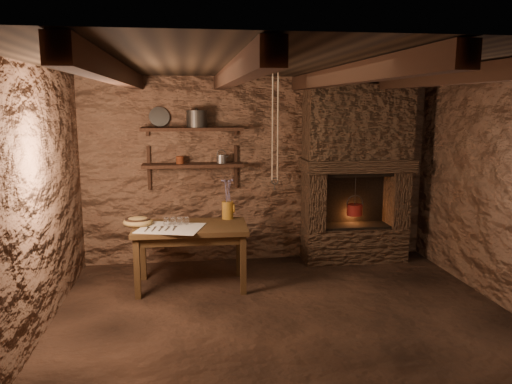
{
  "coord_description": "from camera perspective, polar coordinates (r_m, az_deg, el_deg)",
  "views": [
    {
      "loc": [
        -0.93,
        -4.4,
        2.06
      ],
      "look_at": [
        -0.18,
        0.9,
        1.11
      ],
      "focal_mm": 35.0,
      "sensor_mm": 36.0,
      "label": 1
    }
  ],
  "objects": [
    {
      "name": "shelf_upper",
      "position": [
        6.25,
        -7.31,
        7.16
      ],
      "size": [
        1.25,
        0.3,
        0.04
      ],
      "primitive_type": "cube",
      "color": "black",
      "rests_on": "back_wall"
    },
    {
      "name": "front_wall",
      "position": [
        2.72,
        12.59,
        -8.66
      ],
      "size": [
        4.5,
        0.04,
        2.4
      ],
      "primitive_type": "cube",
      "color": "#523526",
      "rests_on": "floor"
    },
    {
      "name": "red_pot",
      "position": [
        6.63,
        11.21,
        -1.93
      ],
      "size": [
        0.24,
        0.24,
        0.54
      ],
      "rotation": [
        0.0,
        0.0,
        -0.19
      ],
      "color": "maroon",
      "rests_on": "hearth"
    },
    {
      "name": "back_wall",
      "position": [
        6.53,
        0.26,
        2.51
      ],
      "size": [
        4.5,
        0.04,
        2.4
      ],
      "primitive_type": "cube",
      "color": "#523526",
      "rests_on": "floor"
    },
    {
      "name": "ceiling",
      "position": [
        4.51,
        4.03,
        14.37
      ],
      "size": [
        4.5,
        4.0,
        0.04
      ],
      "primitive_type": "cube",
      "color": "black",
      "rests_on": "back_wall"
    },
    {
      "name": "wooden_bowl",
      "position": [
        5.73,
        -13.35,
        -3.36
      ],
      "size": [
        0.38,
        0.38,
        0.12
      ],
      "primitive_type": "ellipsoid",
      "rotation": [
        0.0,
        0.0,
        0.19
      ],
      "color": "olive",
      "rests_on": "work_table"
    },
    {
      "name": "rusty_tin",
      "position": [
        6.28,
        -8.69,
        3.63
      ],
      "size": [
        0.12,
        0.12,
        0.09
      ],
      "primitive_type": "cylinder",
      "rotation": [
        0.0,
        0.0,
        -0.27
      ],
      "color": "#562211",
      "rests_on": "shelf_lower"
    },
    {
      "name": "work_table",
      "position": [
        5.72,
        -7.43,
        -7.03
      ],
      "size": [
        1.27,
        0.75,
        0.72
      ],
      "rotation": [
        0.0,
        0.0,
        -0.02
      ],
      "color": "#342312",
      "rests_on": "floor"
    },
    {
      "name": "shelf_lower",
      "position": [
        6.29,
        -7.22,
        3.06
      ],
      "size": [
        1.25,
        0.3,
        0.04
      ],
      "primitive_type": "cube",
      "color": "black",
      "rests_on": "back_wall"
    },
    {
      "name": "linen_cloth",
      "position": [
        5.53,
        -9.71,
        -4.08
      ],
      "size": [
        0.78,
        0.7,
        0.01
      ],
      "primitive_type": "cube",
      "rotation": [
        0.0,
        0.0,
        -0.29
      ],
      "color": "silver",
      "rests_on": "work_table"
    },
    {
      "name": "hearth",
      "position": [
        6.6,
        11.37,
        2.62
      ],
      "size": [
        1.43,
        0.51,
        2.3
      ],
      "color": "#3B291D",
      "rests_on": "floor"
    },
    {
      "name": "floor",
      "position": [
        4.95,
        3.68,
        -14.54
      ],
      "size": [
        4.5,
        4.5,
        0.0
      ],
      "primitive_type": "plane",
      "color": "black",
      "rests_on": "ground"
    },
    {
      "name": "iron_stockpot",
      "position": [
        6.25,
        -6.79,
        8.22
      ],
      "size": [
        0.33,
        0.33,
        0.19
      ],
      "primitive_type": "cylinder",
      "rotation": [
        0.0,
        0.0,
        -0.38
      ],
      "color": "#302E2A",
      "rests_on": "shelf_upper"
    },
    {
      "name": "drinking_glasses",
      "position": [
        5.64,
        -9.47,
        -3.3
      ],
      "size": [
        0.21,
        0.06,
        0.09
      ],
      "primitive_type": null,
      "color": "white",
      "rests_on": "linen_cloth"
    },
    {
      "name": "left_wall",
      "position": [
        4.68,
        -24.25,
        -1.43
      ],
      "size": [
        0.04,
        4.0,
        2.4
      ],
      "primitive_type": "cube",
      "color": "#523526",
      "rests_on": "floor"
    },
    {
      "name": "beam_mid_left",
      "position": [
        4.43,
        -2.49,
        13.3
      ],
      "size": [
        0.14,
        3.95,
        0.16
      ],
      "primitive_type": "cube",
      "color": "black",
      "rests_on": "ceiling"
    },
    {
      "name": "pewter_cutlery_row",
      "position": [
        5.5,
        -9.72,
        -4.03
      ],
      "size": [
        0.59,
        0.36,
        0.01
      ],
      "primitive_type": null,
      "rotation": [
        0.0,
        0.0,
        -0.29
      ],
      "color": "gray",
      "rests_on": "linen_cloth"
    },
    {
      "name": "hanging_ropes",
      "position": [
        5.55,
        2.2,
        7.38
      ],
      "size": [
        0.08,
        0.08,
        1.2
      ],
      "primitive_type": null,
      "color": "tan",
      "rests_on": "ceiling"
    },
    {
      "name": "beam_far_right",
      "position": [
        5.03,
        21.37,
        12.24
      ],
      "size": [
        0.14,
        3.95,
        0.16
      ],
      "primitive_type": "cube",
      "color": "black",
      "rests_on": "ceiling"
    },
    {
      "name": "beam_far_left",
      "position": [
        4.45,
        -15.77,
        12.92
      ],
      "size": [
        0.14,
        3.95,
        0.16
      ],
      "primitive_type": "cube",
      "color": "black",
      "rests_on": "ceiling"
    },
    {
      "name": "beam_mid_right",
      "position": [
        4.64,
        10.24,
        13.01
      ],
      "size": [
        0.14,
        3.95,
        0.16
      ],
      "primitive_type": "cube",
      "color": "black",
      "rests_on": "ceiling"
    },
    {
      "name": "stoneware_jug",
      "position": [
        5.87,
        -3.24,
        -1.11
      ],
      "size": [
        0.15,
        0.14,
        0.48
      ],
      "rotation": [
        0.0,
        0.0,
        0.05
      ],
      "color": "#99661D",
      "rests_on": "work_table"
    },
    {
      "name": "small_kettle",
      "position": [
        6.3,
        -3.98,
        3.8
      ],
      "size": [
        0.18,
        0.15,
        0.17
      ],
      "primitive_type": null,
      "rotation": [
        0.0,
        0.0,
        -0.2
      ],
      "color": "gray",
      "rests_on": "shelf_lower"
    },
    {
      "name": "tin_pan",
      "position": [
        6.35,
        -11.01,
        8.42
      ],
      "size": [
        0.27,
        0.15,
        0.25
      ],
      "primitive_type": "cylinder",
      "rotation": [
        1.26,
        0.0,
        0.18
      ],
      "color": "gray",
      "rests_on": "shelf_upper"
    }
  ]
}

